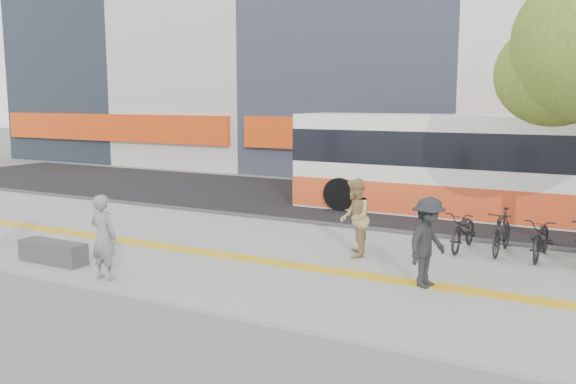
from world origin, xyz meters
The scene contains 11 objects.
ground centered at (0.00, 0.00, 0.00)m, with size 120.00×120.00×0.00m, color slate.
sidewalk centered at (0.00, 1.50, 0.04)m, with size 40.00×7.00×0.08m, color gray.
tactile_strip centered at (0.00, 1.00, 0.09)m, with size 40.00×0.45×0.01m, color gold.
street centered at (0.00, 9.00, 0.03)m, with size 40.00×8.00×0.06m, color black.
curb centered at (0.00, 5.00, 0.07)m, with size 40.00×0.25×0.14m, color #363638.
bench centered at (-2.60, -1.20, 0.30)m, with size 1.60×0.45×0.45m, color #363638.
bus centered at (3.98, 8.50, 1.44)m, with size 11.02×2.61×2.93m.
bicycle_row centered at (6.27, 4.00, 0.55)m, with size 3.94×1.74×1.00m.
seated_woman centered at (-0.80, -1.53, 0.89)m, with size 0.59×0.39×1.62m, color black.
pedestrian_tan centered at (2.69, 2.30, 0.93)m, with size 0.82×0.64×1.69m, color tan.
pedestrian_dark centered at (4.68, 0.90, 0.90)m, with size 1.06×0.61×1.64m, color black.
Camera 1 is at (7.55, -9.63, 3.43)m, focal length 37.89 mm.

